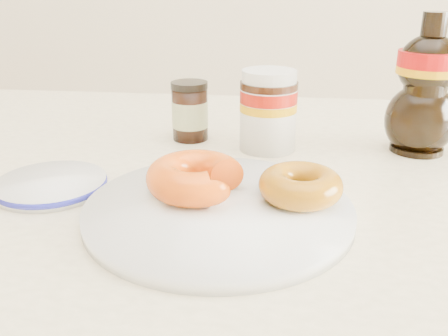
# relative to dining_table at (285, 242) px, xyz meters

# --- Properties ---
(dining_table) EXTENTS (1.40, 0.90, 0.75)m
(dining_table) POSITION_rel_dining_table_xyz_m (0.00, 0.00, 0.00)
(dining_table) COLOR #FFECC2
(dining_table) RESTS_ON ground
(plate) EXTENTS (0.28, 0.28, 0.01)m
(plate) POSITION_rel_dining_table_xyz_m (-0.07, -0.10, 0.09)
(plate) COLOR white
(plate) RESTS_ON dining_table
(donut_bitten) EXTENTS (0.14, 0.14, 0.04)m
(donut_bitten) POSITION_rel_dining_table_xyz_m (-0.10, -0.07, 0.12)
(donut_bitten) COLOR #E04B0C
(donut_bitten) RESTS_ON plate
(donut_whole) EXTENTS (0.11, 0.11, 0.03)m
(donut_whole) POSITION_rel_dining_table_xyz_m (0.01, -0.08, 0.11)
(donut_whole) COLOR #9B5C0A
(donut_whole) RESTS_ON plate
(nutella_jar) EXTENTS (0.08, 0.08, 0.11)m
(nutella_jar) POSITION_rel_dining_table_xyz_m (-0.03, 0.12, 0.15)
(nutella_jar) COLOR white
(nutella_jar) RESTS_ON dining_table
(syrup_bottle) EXTENTS (0.12, 0.12, 0.19)m
(syrup_bottle) POSITION_rel_dining_table_xyz_m (0.18, 0.14, 0.18)
(syrup_bottle) COLOR black
(syrup_bottle) RESTS_ON dining_table
(dark_jar) EXTENTS (0.06, 0.06, 0.09)m
(dark_jar) POSITION_rel_dining_table_xyz_m (-0.15, 0.16, 0.13)
(dark_jar) COLOR black
(dark_jar) RESTS_ON dining_table
(blue_rim_saucer) EXTENTS (0.13, 0.13, 0.01)m
(blue_rim_saucer) POSITION_rel_dining_table_xyz_m (-0.28, -0.05, 0.09)
(blue_rim_saucer) COLOR white
(blue_rim_saucer) RESTS_ON dining_table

